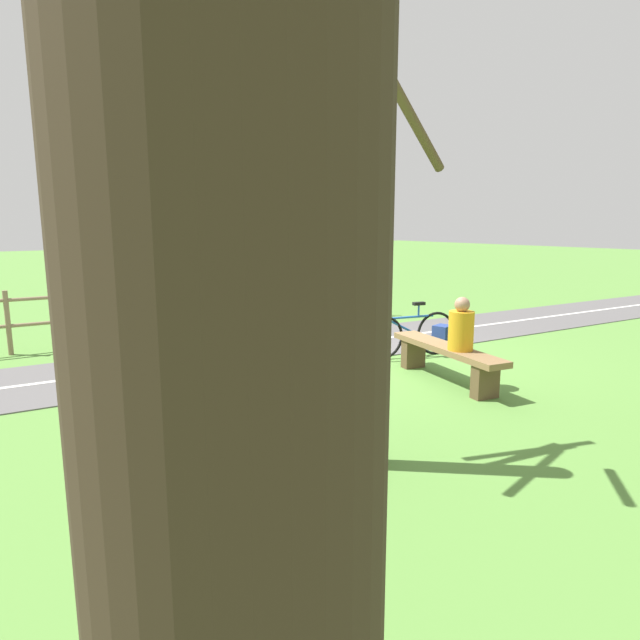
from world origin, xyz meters
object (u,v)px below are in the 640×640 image
(bicycle, at_px, (410,334))
(tree_far_left, at_px, (369,279))
(bench, at_px, (446,356))
(tree_mid_field, at_px, (190,208))
(person_seated, at_px, (461,328))
(backpack, at_px, (442,338))

(bicycle, xyz_separation_m, tree_far_left, (-2.52, 3.13, 1.30))
(bench, height_order, tree_far_left, tree_far_left)
(bicycle, relative_size, tree_mid_field, 0.36)
(tree_mid_field, bearing_deg, bicycle, -47.59)
(bench, distance_m, person_seated, 0.53)
(bench, distance_m, tree_far_left, 3.15)
(bicycle, distance_m, backpack, 0.84)
(tree_mid_field, distance_m, tree_far_left, 4.14)
(tree_mid_field, bearing_deg, bench, -52.00)
(bench, height_order, tree_mid_field, tree_mid_field)
(bench, bearing_deg, backpack, -35.25)
(person_seated, bearing_deg, bicycle, -10.47)
(person_seated, height_order, tree_far_left, tree_far_left)
(bicycle, bearing_deg, tree_mid_field, 57.28)
(person_seated, height_order, bicycle, person_seated)
(bicycle, bearing_deg, tree_far_left, 53.61)
(backpack, distance_m, tree_far_left, 4.93)
(person_seated, distance_m, tree_far_left, 2.83)
(tree_far_left, bearing_deg, bench, -63.54)
(bicycle, xyz_separation_m, tree_mid_field, (-5.47, 5.99, 1.79))
(bench, xyz_separation_m, bicycle, (1.24, -0.58, 0.02))
(backpack, bearing_deg, tree_far_left, 122.85)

